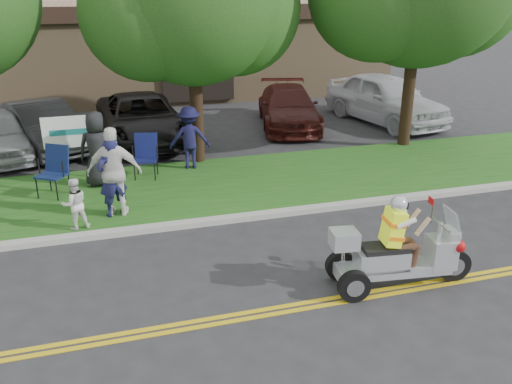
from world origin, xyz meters
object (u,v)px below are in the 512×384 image
object	(u,v)px
lawn_chair_b	(146,153)
parked_car_far_right	(385,98)
lawn_chair_a	(55,167)
spectator_adult_right	(115,172)
spectator_adult_left	(112,177)
parked_car_right	(288,107)
trike_scooter	(395,255)
parked_car_mid	(141,119)
parked_car_left	(43,126)

from	to	relation	value
lawn_chair_b	parked_car_far_right	distance (m)	9.81
lawn_chair_a	spectator_adult_right	size ratio (longest dim) A/B	0.60
spectator_adult_left	lawn_chair_b	bearing A→B (deg)	-131.48
lawn_chair_b	spectator_adult_right	world-z (taller)	spectator_adult_right
spectator_adult_right	parked_car_right	distance (m)	9.15
trike_scooter	lawn_chair_b	distance (m)	7.48
spectator_adult_left	spectator_adult_right	size ratio (longest dim) A/B	0.88
trike_scooter	parked_car_mid	size ratio (longest dim) A/B	0.48
lawn_chair_a	lawn_chair_b	xyz separation A→B (m)	(2.21, 0.68, -0.03)
lawn_chair_b	trike_scooter	bearing A→B (deg)	-47.84
lawn_chair_b	spectator_adult_left	xyz separation A→B (m)	(-0.94, -2.40, 0.24)
trike_scooter	parked_car_mid	xyz separation A→B (m)	(-3.23, 10.39, 0.16)
lawn_chair_b	spectator_adult_left	bearing A→B (deg)	-96.91
parked_car_right	parked_car_far_right	bearing A→B (deg)	6.35
spectator_adult_right	parked_car_left	world-z (taller)	spectator_adult_right
lawn_chair_b	parked_car_far_right	world-z (taller)	parked_car_far_right
lawn_chair_b	parked_car_left	world-z (taller)	parked_car_left
parked_car_mid	spectator_adult_right	bearing A→B (deg)	-103.96
lawn_chair_b	spectator_adult_left	size ratio (longest dim) A/B	0.64
spectator_adult_left	parked_car_right	world-z (taller)	spectator_adult_left
parked_car_left	parked_car_far_right	world-z (taller)	parked_car_far_right
lawn_chair_b	parked_car_mid	distance (m)	3.78
lawn_chair_b	spectator_adult_left	world-z (taller)	spectator_adult_left
spectator_adult_right	parked_car_right	world-z (taller)	spectator_adult_right
lawn_chair_b	spectator_adult_right	distance (m)	2.57
lawn_chair_b	parked_car_right	distance (m)	6.89
parked_car_left	trike_scooter	bearing A→B (deg)	-80.31
trike_scooter	lawn_chair_b	world-z (taller)	trike_scooter
lawn_chair_a	parked_car_left	bearing A→B (deg)	130.05
parked_car_mid	trike_scooter	bearing A→B (deg)	-76.38
trike_scooter	lawn_chair_a	distance (m)	8.22
lawn_chair_a	parked_car_far_right	size ratio (longest dim) A/B	0.23
parked_car_right	parked_car_far_right	world-z (taller)	parked_car_far_right
parked_car_far_right	trike_scooter	bearing A→B (deg)	-129.31
parked_car_left	parked_car_mid	world-z (taller)	parked_car_mid
lawn_chair_a	spectator_adult_left	bearing A→B (deg)	-20.52
lawn_chair_b	parked_car_far_right	size ratio (longest dim) A/B	0.21
lawn_chair_a	trike_scooter	bearing A→B (deg)	-13.29
lawn_chair_a	spectator_adult_right	xyz separation A→B (m)	(1.33, -1.71, 0.32)
lawn_chair_b	parked_car_left	xyz separation A→B (m)	(-2.75, 3.65, -0.00)
parked_car_right	trike_scooter	bearing A→B (deg)	-87.01
lawn_chair_a	parked_car_mid	distance (m)	5.08
parked_car_mid	parked_car_far_right	world-z (taller)	parked_car_far_right
spectator_adult_left	parked_car_far_right	xyz separation A→B (m)	(9.98, 6.18, -0.08)
lawn_chair_a	parked_car_far_right	world-z (taller)	parked_car_far_right
parked_car_left	parked_car_right	size ratio (longest dim) A/B	0.93
parked_car_right	parked_car_far_right	size ratio (longest dim) A/B	0.92
spectator_adult_right	parked_car_left	xyz separation A→B (m)	(-1.87, 6.04, -0.35)
parked_car_left	parked_car_far_right	bearing A→B (deg)	-20.91
parked_car_right	parked_car_far_right	distance (m)	3.63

